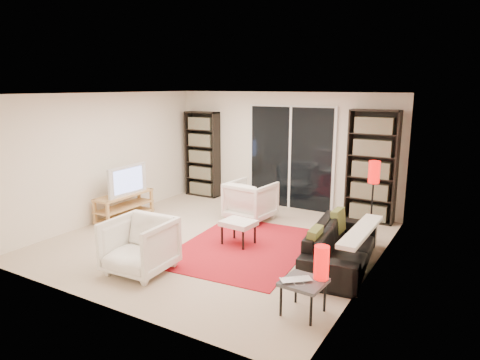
% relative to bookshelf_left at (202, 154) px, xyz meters
% --- Properties ---
extents(floor, '(5.00, 5.00, 0.00)m').
position_rel_bookshelf_left_xyz_m(floor, '(1.95, -2.33, -0.98)').
color(floor, beige).
rests_on(floor, ground).
extents(wall_back, '(5.00, 0.02, 2.40)m').
position_rel_bookshelf_left_xyz_m(wall_back, '(1.95, 0.17, 0.22)').
color(wall_back, white).
rests_on(wall_back, ground).
extents(wall_front, '(5.00, 0.02, 2.40)m').
position_rel_bookshelf_left_xyz_m(wall_front, '(1.95, -4.83, 0.22)').
color(wall_front, white).
rests_on(wall_front, ground).
extents(wall_left, '(0.02, 5.00, 2.40)m').
position_rel_bookshelf_left_xyz_m(wall_left, '(-0.55, -2.33, 0.22)').
color(wall_left, white).
rests_on(wall_left, ground).
extents(wall_right, '(0.02, 5.00, 2.40)m').
position_rel_bookshelf_left_xyz_m(wall_right, '(4.45, -2.33, 0.22)').
color(wall_right, white).
rests_on(wall_right, ground).
extents(ceiling, '(5.00, 5.00, 0.02)m').
position_rel_bookshelf_left_xyz_m(ceiling, '(1.95, -2.33, 1.42)').
color(ceiling, white).
rests_on(ceiling, wall_back).
extents(sliding_door, '(1.92, 0.08, 2.16)m').
position_rel_bookshelf_left_xyz_m(sliding_door, '(2.15, 0.13, 0.07)').
color(sliding_door, white).
rests_on(sliding_door, ground).
extents(bookshelf_left, '(0.80, 0.30, 1.95)m').
position_rel_bookshelf_left_xyz_m(bookshelf_left, '(0.00, 0.00, 0.00)').
color(bookshelf_left, black).
rests_on(bookshelf_left, ground).
extents(bookshelf_right, '(0.90, 0.30, 2.10)m').
position_rel_bookshelf_left_xyz_m(bookshelf_right, '(3.85, -0.00, 0.07)').
color(bookshelf_right, black).
rests_on(bookshelf_right, ground).
extents(tv_stand, '(0.39, 1.23, 0.50)m').
position_rel_bookshelf_left_xyz_m(tv_stand, '(-0.25, -2.26, -0.71)').
color(tv_stand, tan).
rests_on(tv_stand, floor).
extents(tv, '(0.15, 0.97, 0.56)m').
position_rel_bookshelf_left_xyz_m(tv, '(-0.23, -2.26, -0.20)').
color(tv, black).
rests_on(tv, tv_stand).
extents(rug, '(2.10, 2.72, 0.01)m').
position_rel_bookshelf_left_xyz_m(rug, '(2.49, -2.40, -0.97)').
color(rug, '#B31520').
rests_on(rug, floor).
extents(sofa, '(1.00, 2.06, 0.58)m').
position_rel_bookshelf_left_xyz_m(sofa, '(4.02, -2.28, -0.69)').
color(sofa, black).
rests_on(sofa, floor).
extents(armchair_back, '(0.87, 0.89, 0.75)m').
position_rel_bookshelf_left_xyz_m(armchair_back, '(1.87, -1.06, -0.60)').
color(armchair_back, white).
rests_on(armchair_back, floor).
extents(armchair_front, '(0.86, 0.88, 0.76)m').
position_rel_bookshelf_left_xyz_m(armchair_front, '(1.71, -3.91, -0.59)').
color(armchair_front, white).
rests_on(armchair_front, floor).
extents(ottoman, '(0.55, 0.46, 0.40)m').
position_rel_bookshelf_left_xyz_m(ottoman, '(2.34, -2.32, -0.63)').
color(ottoman, white).
rests_on(ottoman, floor).
extents(side_table, '(0.49, 0.49, 0.40)m').
position_rel_bookshelf_left_xyz_m(side_table, '(4.07, -3.81, -0.62)').
color(side_table, '#444549').
rests_on(side_table, floor).
extents(laptop, '(0.41, 0.40, 0.03)m').
position_rel_bookshelf_left_xyz_m(laptop, '(4.03, -3.91, -0.56)').
color(laptop, silver).
rests_on(laptop, side_table).
extents(table_lamp, '(0.17, 0.17, 0.38)m').
position_rel_bookshelf_left_xyz_m(table_lamp, '(4.21, -3.66, -0.38)').
color(table_lamp, red).
rests_on(table_lamp, side_table).
extents(floor_lamp, '(0.20, 0.20, 1.34)m').
position_rel_bookshelf_left_xyz_m(floor_lamp, '(4.13, -1.05, 0.04)').
color(floor_lamp, black).
rests_on(floor_lamp, floor).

